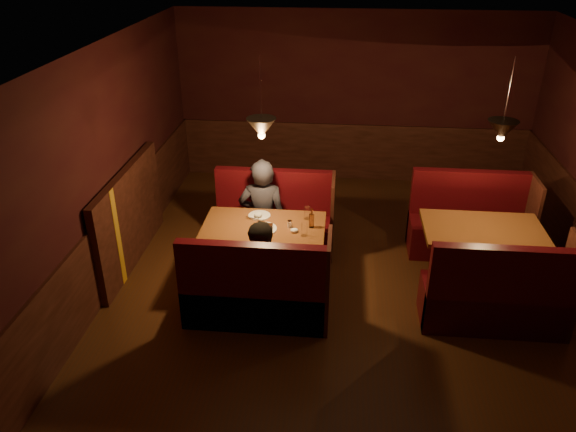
# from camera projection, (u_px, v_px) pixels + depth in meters

# --- Properties ---
(room) EXTENTS (6.02, 7.02, 2.92)m
(room) POSITION_uv_depth(u_px,v_px,m) (331.00, 211.00, 6.66)
(room) COLOR #4F2812
(room) RESTS_ON ground
(main_table) EXTENTS (1.50, 0.91, 1.05)m
(main_table) POSITION_uv_depth(u_px,v_px,m) (265.00, 239.00, 6.94)
(main_table) COLOR #583410
(main_table) RESTS_ON ground
(main_bench_far) EXTENTS (1.65, 0.59, 1.12)m
(main_bench_far) POSITION_uv_depth(u_px,v_px,m) (275.00, 225.00, 7.81)
(main_bench_far) COLOR #3A0C0A
(main_bench_far) RESTS_ON ground
(main_bench_near) EXTENTS (1.65, 0.59, 1.12)m
(main_bench_near) POSITION_uv_depth(u_px,v_px,m) (257.00, 296.00, 6.31)
(main_bench_near) COLOR #3A0C0A
(main_bench_near) RESTS_ON ground
(second_table) EXTENTS (1.44, 0.92, 0.81)m
(second_table) POSITION_uv_depth(u_px,v_px,m) (481.00, 243.00, 6.87)
(second_table) COLOR #583410
(second_table) RESTS_ON ground
(second_bench_far) EXTENTS (1.59, 0.60, 1.14)m
(second_bench_far) POSITION_uv_depth(u_px,v_px,m) (468.00, 227.00, 7.74)
(second_bench_far) COLOR #3A0C0A
(second_bench_far) RESTS_ON ground
(second_bench_near) EXTENTS (1.59, 0.60, 1.14)m
(second_bench_near) POSITION_uv_depth(u_px,v_px,m) (497.00, 301.00, 6.22)
(second_bench_near) COLOR #3A0C0A
(second_bench_near) RESTS_ON ground
(diner_a) EXTENTS (0.65, 0.44, 1.76)m
(diner_a) POSITION_uv_depth(u_px,v_px,m) (262.00, 197.00, 7.40)
(diner_a) COLOR #292730
(diner_a) RESTS_ON ground
(diner_b) EXTENTS (0.83, 0.71, 1.49)m
(diner_b) POSITION_uv_depth(u_px,v_px,m) (265.00, 256.00, 6.34)
(diner_b) COLOR black
(diner_b) RESTS_ON ground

